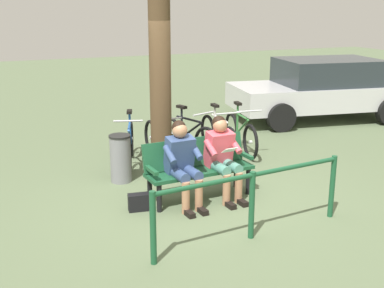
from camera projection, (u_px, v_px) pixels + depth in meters
The scene contains 14 objects.
ground_plane at pixel (208, 200), 7.17m from camera, with size 40.00×40.00×0.00m, color #566647.
bench at pixel (198, 164), 7.14m from camera, with size 1.63×0.59×0.87m.
person_reading at pixel (222, 154), 7.10m from camera, with size 0.51×0.78×1.20m.
person_companion at pixel (183, 160), 6.82m from camera, with size 0.51×0.78×1.20m.
handbag at pixel (139, 202), 6.77m from camera, with size 0.30×0.14×0.24m, color black.
tree_trunk at pixel (160, 56), 7.59m from camera, with size 0.34×0.34×3.94m, color #4C3823.
litter_bin at pixel (121, 158), 7.81m from camera, with size 0.35×0.35×0.76m.
bicycle_black at pixel (240, 134), 9.39m from camera, with size 0.48×1.67×0.94m.
bicycle_green at pixel (218, 136), 9.20m from camera, with size 0.48×1.68×0.94m.
bicycle_purple at pixel (188, 138), 9.11m from camera, with size 0.66×1.61×0.94m.
bicycle_red at pixel (160, 143), 8.77m from camera, with size 0.48×1.68×0.94m.
bicycle_blue at pixel (130, 144), 8.66m from camera, with size 0.65×1.61×0.94m.
railing_fence at pixel (252, 193), 5.85m from camera, with size 2.65×0.32×0.85m.
parked_car at pixel (322, 88), 11.94m from camera, with size 4.44×2.55×1.47m.
Camera 1 is at (2.83, 6.04, 2.75)m, focal length 46.09 mm.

